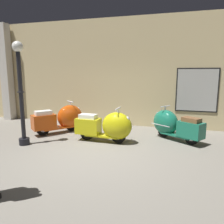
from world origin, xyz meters
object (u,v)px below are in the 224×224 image
object	(u,v)px
scooter_1	(108,126)
lamppost	(21,90)
scooter_2	(173,125)
scooter_0	(62,119)

from	to	relation	value
scooter_1	lamppost	size ratio (longest dim) A/B	0.60
scooter_2	lamppost	size ratio (longest dim) A/B	0.57
scooter_0	scooter_2	world-z (taller)	scooter_0
scooter_0	scooter_1	xyz separation A→B (m)	(1.76, -0.60, -0.01)
scooter_1	lamppost	xyz separation A→B (m)	(-2.16, -0.85, 1.04)
lamppost	scooter_2	bearing A→B (deg)	22.40
lamppost	scooter_0	bearing A→B (deg)	74.51
scooter_0	scooter_2	xyz separation A→B (m)	(3.52, 0.17, -0.02)
scooter_0	lamppost	xyz separation A→B (m)	(-0.40, -1.45, 1.03)
scooter_0	scooter_1	size ratio (longest dim) A/B	0.96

